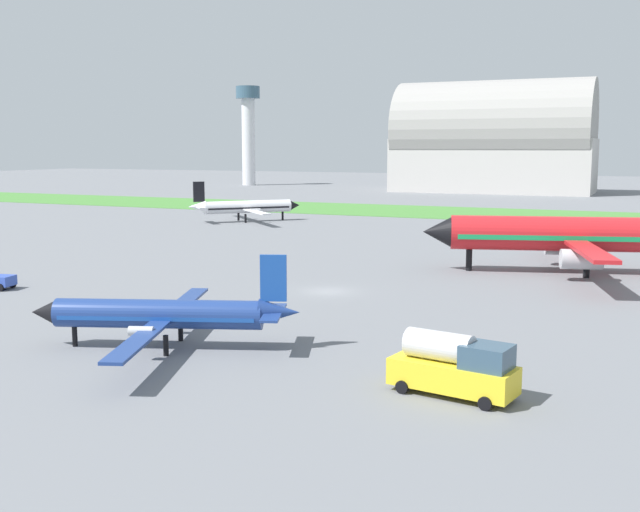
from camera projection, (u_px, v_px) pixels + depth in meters
The scene contains 8 objects.
ground_plane at pixel (328, 291), 67.13m from camera, with size 600.00×600.00×0.00m, color slate.
grass_taxiway_strip at pixel (503, 214), 143.90m from camera, with size 360.00×28.00×0.08m, color #478438.
airplane_taxiing_turboprop at pixel (245, 207), 130.03m from camera, with size 17.99×17.22×7.02m.
airplane_midfield_jet at pixel (572, 235), 76.51m from camera, with size 29.87×30.20×10.89m.
airplane_foreground_turboprop at pixel (164, 314), 47.94m from camera, with size 16.87×19.49×6.09m.
fuel_truck_near_gate at pixel (455, 366), 38.74m from camera, with size 6.82×3.54×3.29m.
hangar_distant at pixel (494, 142), 215.05m from camera, with size 55.18×27.85×31.54m.
control_tower at pixel (248, 127), 252.90m from camera, with size 8.00×8.00×32.85m.
Camera 1 is at (26.07, -60.63, 12.71)m, focal length 42.38 mm.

